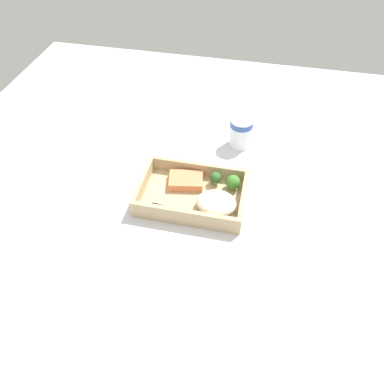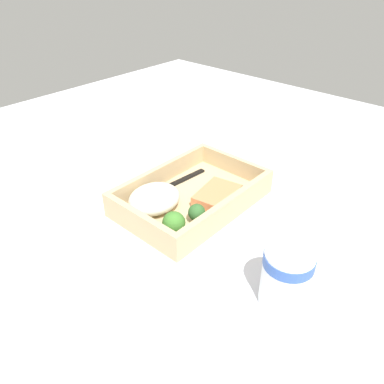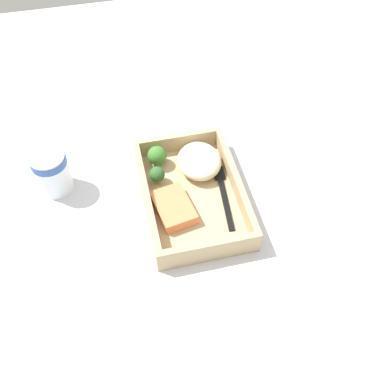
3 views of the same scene
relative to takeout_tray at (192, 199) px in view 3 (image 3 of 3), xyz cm
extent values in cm
cube|color=silver|center=(0.00, 0.00, -1.60)|extent=(160.00, 160.00, 2.00)
cube|color=tan|center=(0.00, 0.00, 0.00)|extent=(28.12, 18.77, 1.20)
cube|color=tan|center=(0.00, -8.79, 2.56)|extent=(28.12, 1.20, 3.91)
cube|color=tan|center=(0.00, 8.79, 2.56)|extent=(28.12, 1.20, 3.91)
cube|color=tan|center=(-13.46, 0.00, 2.56)|extent=(1.20, 16.37, 3.91)
cube|color=tan|center=(13.46, 0.00, 2.56)|extent=(1.20, 16.37, 3.91)
cube|color=#E47F50|center=(-2.60, 4.20, 1.73)|extent=(10.14, 7.96, 2.26)
ellipsoid|color=beige|center=(7.02, -3.12, 2.71)|extent=(10.18, 8.84, 4.22)
cylinder|color=#779E50|center=(5.25, 5.84, 1.35)|extent=(1.17, 1.17, 1.51)
sphere|color=#2F5C2A|center=(5.25, 5.84, 2.96)|extent=(3.08, 3.08, 3.08)
cylinder|color=#7E9C58|center=(10.12, 4.98, 1.27)|extent=(1.51, 1.51, 1.35)
sphere|color=#3E772B|center=(10.12, 4.98, 3.04)|extent=(3.96, 3.96, 3.96)
cube|color=black|center=(-3.37, -5.94, 0.82)|extent=(12.45, 2.25, 0.44)
cube|color=black|center=(4.49, -6.68, 0.82)|extent=(3.59, 2.51, 0.44)
cylinder|color=white|center=(9.49, 25.78, 3.98)|extent=(6.71, 6.71, 9.16)
cylinder|color=#3356A8|center=(9.49, 25.78, 7.33)|extent=(6.91, 6.91, 1.65)
cube|color=white|center=(-24.74, -0.14, -0.48)|extent=(9.33, 12.38, 0.24)
camera|label=1|loc=(14.40, -66.54, 73.25)|focal=35.00mm
camera|label=2|loc=(45.03, 40.45, 41.91)|focal=35.00mm
camera|label=3|loc=(-52.51, 12.14, 69.89)|focal=42.00mm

